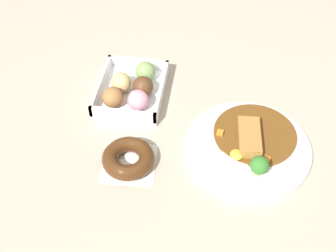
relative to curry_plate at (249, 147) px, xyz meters
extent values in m
plane|color=#B2A893|center=(-0.04, 0.12, -0.01)|extent=(1.60, 1.60, 0.00)
cylinder|color=white|center=(0.00, 0.00, 0.00)|extent=(0.29, 0.29, 0.02)
cylinder|color=brown|center=(0.03, -0.01, 0.01)|extent=(0.19, 0.19, 0.01)
cube|color=#A87538|center=(0.01, 0.00, 0.02)|extent=(0.11, 0.06, 0.02)
cylinder|color=white|center=(-0.04, 0.03, 0.01)|extent=(0.06, 0.06, 0.00)
ellipsoid|color=yellow|center=(-0.04, 0.03, 0.02)|extent=(0.03, 0.03, 0.02)
cylinder|color=#8CB766|center=(-0.08, -0.02, 0.01)|extent=(0.01, 0.01, 0.02)
sphere|color=#387A2D|center=(-0.08, -0.02, 0.04)|extent=(0.04, 0.04, 0.04)
cube|color=orange|center=(0.02, 0.07, 0.01)|extent=(0.02, 0.02, 0.01)
cube|color=orange|center=(-0.05, -0.04, 0.01)|extent=(0.02, 0.02, 0.01)
cube|color=white|center=(0.14, 0.30, -0.01)|extent=(0.20, 0.16, 0.01)
cube|color=white|center=(0.05, 0.30, 0.01)|extent=(0.01, 0.16, 0.03)
cube|color=white|center=(0.24, 0.30, 0.01)|extent=(0.01, 0.16, 0.03)
cube|color=white|center=(0.14, 0.22, 0.01)|extent=(0.20, 0.01, 0.03)
cube|color=white|center=(0.14, 0.38, 0.01)|extent=(0.20, 0.01, 0.03)
sphere|color=pink|center=(0.09, 0.27, 0.02)|extent=(0.05, 0.05, 0.05)
sphere|color=brown|center=(0.14, 0.27, 0.02)|extent=(0.05, 0.05, 0.05)
sphere|color=#84A860|center=(0.20, 0.27, 0.02)|extent=(0.05, 0.05, 0.05)
sphere|color=#9E6B3D|center=(0.09, 0.34, 0.02)|extent=(0.05, 0.05, 0.05)
sphere|color=#DBB77A|center=(0.15, 0.33, 0.02)|extent=(0.05, 0.05, 0.05)
cube|color=white|center=(-0.08, 0.26, -0.01)|extent=(0.13, 0.13, 0.00)
torus|color=#4C2B14|center=(-0.08, 0.26, 0.01)|extent=(0.12, 0.12, 0.04)
camera|label=1|loc=(-0.68, 0.09, 0.77)|focal=47.68mm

